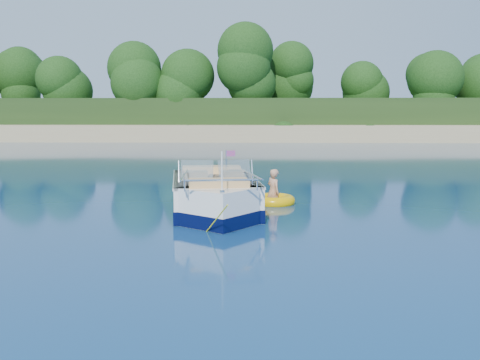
% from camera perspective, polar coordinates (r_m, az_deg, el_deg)
% --- Properties ---
extents(ground, '(160.00, 160.00, 0.00)m').
position_cam_1_polar(ground, '(13.42, 9.50, -4.38)').
color(ground, '#0B1E4E').
rests_on(ground, ground).
extents(shoreline, '(170.00, 59.00, 6.00)m').
position_cam_1_polar(shoreline, '(76.83, 3.02, 5.97)').
color(shoreline, tan).
rests_on(shoreline, ground).
extents(treeline, '(150.00, 7.12, 8.19)m').
position_cam_1_polar(treeline, '(54.14, 3.68, 10.27)').
color(treeline, black).
rests_on(treeline, ground).
extents(motorboat, '(2.78, 6.17, 2.06)m').
position_cam_1_polar(motorboat, '(14.34, -2.68, -1.91)').
color(motorboat, white).
rests_on(motorboat, ground).
extents(tow_tube, '(1.48, 1.48, 0.34)m').
position_cam_1_polar(tow_tube, '(15.82, 3.59, -2.21)').
color(tow_tube, '#EBAC02').
rests_on(tow_tube, ground).
extents(boy, '(0.70, 0.82, 1.49)m').
position_cam_1_polar(boy, '(15.81, 3.49, -2.54)').
color(boy, tan).
rests_on(boy, ground).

